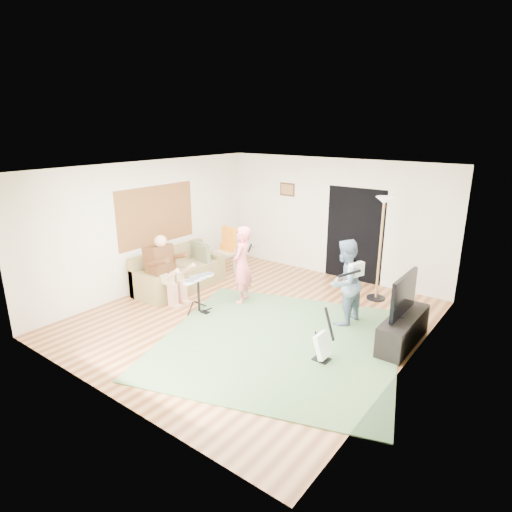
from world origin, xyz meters
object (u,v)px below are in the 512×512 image
(guitarist, at_px, (344,282))
(dining_chair, at_px, (224,257))
(sofa, at_px, (177,275))
(torchiere_lamp, at_px, (382,230))
(television, at_px, (404,295))
(singer, at_px, (242,265))
(tv_cabinet, at_px, (403,330))
(guitar_spare, at_px, (323,346))
(drum_kit, at_px, (199,296))

(guitarist, xyz_separation_m, dining_chair, (-3.48, 0.79, -0.38))
(dining_chair, bearing_deg, sofa, -89.61)
(torchiere_lamp, bearing_deg, television, -56.71)
(sofa, xyz_separation_m, television, (4.74, 0.42, 0.58))
(guitarist, bearing_deg, torchiere_lamp, -176.91)
(torchiere_lamp, relative_size, dining_chair, 1.92)
(singer, xyz_separation_m, torchiere_lamp, (2.09, 1.75, 0.66))
(singer, height_order, tv_cabinet, singer)
(guitarist, bearing_deg, sofa, -76.03)
(sofa, height_order, guitar_spare, guitar_spare)
(guitarist, height_order, tv_cabinet, guitarist)
(sofa, xyz_separation_m, guitarist, (3.67, 0.55, 0.49))
(drum_kit, distance_m, torchiere_lamp, 3.75)
(drum_kit, bearing_deg, sofa, 153.28)
(sofa, height_order, torchiere_lamp, torchiere_lamp)
(guitar_spare, bearing_deg, tv_cabinet, 57.72)
(torchiere_lamp, relative_size, tv_cabinet, 1.49)
(tv_cabinet, bearing_deg, torchiere_lamp, 124.56)
(guitar_spare, relative_size, dining_chair, 0.82)
(dining_chair, bearing_deg, torchiere_lamp, 18.57)
(drum_kit, distance_m, singer, 1.04)
(singer, xyz_separation_m, guitarist, (2.03, 0.33, -0.00))
(guitar_spare, height_order, television, television)
(sofa, height_order, drum_kit, sofa)
(drum_kit, height_order, singer, singer)
(sofa, relative_size, singer, 1.32)
(drum_kit, height_order, guitarist, guitarist)
(sofa, bearing_deg, torchiere_lamp, 27.89)
(drum_kit, bearing_deg, guitarist, 26.83)
(singer, height_order, torchiere_lamp, torchiere_lamp)
(television, bearing_deg, drum_kit, -162.73)
(torchiere_lamp, distance_m, dining_chair, 3.74)
(singer, height_order, dining_chair, singer)
(tv_cabinet, bearing_deg, dining_chair, 168.75)
(singer, relative_size, torchiere_lamp, 0.74)
(dining_chair, height_order, tv_cabinet, dining_chair)
(torchiere_lamp, bearing_deg, tv_cabinet, -55.44)
(drum_kit, height_order, tv_cabinet, drum_kit)
(drum_kit, xyz_separation_m, torchiere_lamp, (2.43, 2.62, 1.12))
(torchiere_lamp, height_order, dining_chair, torchiere_lamp)
(torchiere_lamp, xyz_separation_m, dining_chair, (-3.54, -0.63, -1.04))
(sofa, distance_m, dining_chair, 1.36)
(sofa, distance_m, drum_kit, 1.45)
(sofa, relative_size, drum_kit, 2.84)
(drum_kit, xyz_separation_m, dining_chair, (-1.10, 1.99, 0.07))
(drum_kit, height_order, dining_chair, dining_chair)
(drum_kit, relative_size, television, 0.71)
(guitarist, bearing_deg, tv_cabinet, 88.85)
(singer, bearing_deg, tv_cabinet, 74.63)
(singer, bearing_deg, television, 74.69)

